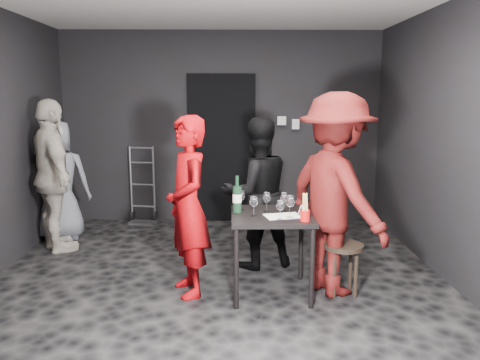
{
  "coord_description": "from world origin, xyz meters",
  "views": [
    {
      "loc": [
        0.16,
        -4.23,
        1.78
      ],
      "look_at": [
        0.22,
        0.25,
        0.99
      ],
      "focal_mm": 35.0,
      "sensor_mm": 36.0,
      "label": 1
    }
  ],
  "objects_px": {
    "hand_truck": "(143,208)",
    "bystander_grey": "(59,180)",
    "tasting_table": "(271,224)",
    "stool": "(343,254)",
    "woman_black": "(257,189)",
    "bystander_cream": "(52,163)",
    "wine_bottle": "(237,198)",
    "man_maroon": "(336,173)",
    "server_red": "(188,199)",
    "breadstick_cup": "(305,208)"
  },
  "relations": [
    {
      "from": "bystander_grey",
      "to": "wine_bottle",
      "type": "distance_m",
      "value": 2.77
    },
    {
      "from": "woman_black",
      "to": "bystander_cream",
      "type": "relative_size",
      "value": 0.8
    },
    {
      "from": "server_red",
      "to": "bystander_cream",
      "type": "height_order",
      "value": "bystander_cream"
    },
    {
      "from": "hand_truck",
      "to": "tasting_table",
      "type": "bearing_deg",
      "value": -46.78
    },
    {
      "from": "bystander_cream",
      "to": "bystander_grey",
      "type": "height_order",
      "value": "bystander_cream"
    },
    {
      "from": "wine_bottle",
      "to": "woman_black",
      "type": "bearing_deg",
      "value": 72.11
    },
    {
      "from": "woman_black",
      "to": "wine_bottle",
      "type": "xyz_separation_m",
      "value": [
        -0.21,
        -0.66,
        0.05
      ]
    },
    {
      "from": "tasting_table",
      "to": "bystander_grey",
      "type": "bearing_deg",
      "value": 145.64
    },
    {
      "from": "stool",
      "to": "bystander_cream",
      "type": "bearing_deg",
      "value": 157.51
    },
    {
      "from": "stool",
      "to": "server_red",
      "type": "distance_m",
      "value": 1.5
    },
    {
      "from": "hand_truck",
      "to": "bystander_grey",
      "type": "height_order",
      "value": "bystander_grey"
    },
    {
      "from": "tasting_table",
      "to": "bystander_grey",
      "type": "height_order",
      "value": "bystander_grey"
    },
    {
      "from": "tasting_table",
      "to": "man_maroon",
      "type": "xyz_separation_m",
      "value": [
        0.58,
        0.04,
        0.46
      ]
    },
    {
      "from": "server_red",
      "to": "wine_bottle",
      "type": "height_order",
      "value": "server_red"
    },
    {
      "from": "stool",
      "to": "wine_bottle",
      "type": "bearing_deg",
      "value": 174.9
    },
    {
      "from": "man_maroon",
      "to": "bystander_grey",
      "type": "relative_size",
      "value": 1.47
    },
    {
      "from": "man_maroon",
      "to": "wine_bottle",
      "type": "height_order",
      "value": "man_maroon"
    },
    {
      "from": "server_red",
      "to": "woman_black",
      "type": "distance_m",
      "value": 0.96
    },
    {
      "from": "server_red",
      "to": "breadstick_cup",
      "type": "bearing_deg",
      "value": 54.08
    },
    {
      "from": "man_maroon",
      "to": "wine_bottle",
      "type": "relative_size",
      "value": 6.6
    },
    {
      "from": "bystander_grey",
      "to": "bystander_cream",
      "type": "bearing_deg",
      "value": 94.62
    },
    {
      "from": "tasting_table",
      "to": "man_maroon",
      "type": "distance_m",
      "value": 0.74
    },
    {
      "from": "tasting_table",
      "to": "stool",
      "type": "xyz_separation_m",
      "value": [
        0.66,
        -0.02,
        -0.27
      ]
    },
    {
      "from": "server_red",
      "to": "bystander_cream",
      "type": "relative_size",
      "value": 0.85
    },
    {
      "from": "woman_black",
      "to": "man_maroon",
      "type": "distance_m",
      "value": 1.0
    },
    {
      "from": "tasting_table",
      "to": "bystander_grey",
      "type": "distance_m",
      "value": 3.06
    },
    {
      "from": "stool",
      "to": "man_maroon",
      "type": "height_order",
      "value": "man_maroon"
    },
    {
      "from": "hand_truck",
      "to": "tasting_table",
      "type": "relative_size",
      "value": 1.46
    },
    {
      "from": "bystander_grey",
      "to": "stool",
      "type": "bearing_deg",
      "value": 142.34
    },
    {
      "from": "hand_truck",
      "to": "stool",
      "type": "xyz_separation_m",
      "value": [
        2.3,
        -2.52,
        0.17
      ]
    },
    {
      "from": "tasting_table",
      "to": "server_red",
      "type": "bearing_deg",
      "value": 178.15
    },
    {
      "from": "man_maroon",
      "to": "bystander_cream",
      "type": "relative_size",
      "value": 1.07
    },
    {
      "from": "stool",
      "to": "breadstick_cup",
      "type": "bearing_deg",
      "value": -150.02
    },
    {
      "from": "woman_black",
      "to": "stool",
      "type": "bearing_deg",
      "value": 117.88
    },
    {
      "from": "hand_truck",
      "to": "stool",
      "type": "relative_size",
      "value": 2.32
    },
    {
      "from": "tasting_table",
      "to": "bystander_cream",
      "type": "bearing_deg",
      "value": 152.62
    },
    {
      "from": "breadstick_cup",
      "to": "man_maroon",
      "type": "bearing_deg",
      "value": 42.54
    },
    {
      "from": "hand_truck",
      "to": "stool",
      "type": "height_order",
      "value": "hand_truck"
    },
    {
      "from": "server_red",
      "to": "bystander_grey",
      "type": "bearing_deg",
      "value": -154.67
    },
    {
      "from": "stool",
      "to": "breadstick_cup",
      "type": "distance_m",
      "value": 0.67
    },
    {
      "from": "woman_black",
      "to": "wine_bottle",
      "type": "relative_size",
      "value": 4.91
    },
    {
      "from": "hand_truck",
      "to": "bystander_cream",
      "type": "xyz_separation_m",
      "value": [
        -0.77,
        -1.25,
        0.84
      ]
    },
    {
      "from": "woman_black",
      "to": "breadstick_cup",
      "type": "xyz_separation_m",
      "value": [
        0.36,
        -0.97,
        0.04
      ]
    },
    {
      "from": "server_red",
      "to": "woman_black",
      "type": "bearing_deg",
      "value": 115.96
    },
    {
      "from": "tasting_table",
      "to": "breadstick_cup",
      "type": "xyz_separation_m",
      "value": [
        0.26,
        -0.25,
        0.21
      ]
    },
    {
      "from": "bystander_cream",
      "to": "breadstick_cup",
      "type": "bearing_deg",
      "value": -154.59
    },
    {
      "from": "man_maroon",
      "to": "bystander_grey",
      "type": "bearing_deg",
      "value": 32.34
    },
    {
      "from": "bystander_grey",
      "to": "woman_black",
      "type": "bearing_deg",
      "value": 148.64
    },
    {
      "from": "server_red",
      "to": "man_maroon",
      "type": "xyz_separation_m",
      "value": [
        1.33,
        0.02,
        0.23
      ]
    },
    {
      "from": "server_red",
      "to": "man_maroon",
      "type": "relative_size",
      "value": 0.79
    }
  ]
}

